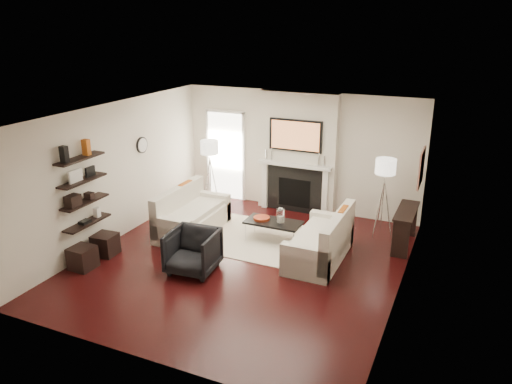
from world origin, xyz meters
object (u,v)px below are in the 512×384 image
at_px(loveseat_right_base, 319,248).
at_px(armchair, 193,249).
at_px(coffee_table, 273,222).
at_px(ottoman_near, 105,244).
at_px(loveseat_left_base, 193,222).
at_px(lamp_right_shade, 386,166).
at_px(lamp_left_shade, 209,147).

bearing_deg(loveseat_right_base, armchair, -144.39).
distance_m(coffee_table, ottoman_near, 3.21).
xyz_separation_m(loveseat_left_base, coffee_table, (1.68, 0.26, 0.19)).
bearing_deg(coffee_table, lamp_right_shade, 32.30).
bearing_deg(ottoman_near, lamp_left_shade, 78.14).
bearing_deg(lamp_left_shade, lamp_right_shade, 0.79).
bearing_deg(lamp_left_shade, ottoman_near, -101.86).
relative_size(loveseat_right_base, lamp_left_shade, 4.50).
relative_size(loveseat_left_base, lamp_left_shade, 4.50).
distance_m(loveseat_right_base, lamp_right_shade, 2.16).
bearing_deg(loveseat_left_base, ottoman_near, -121.62).
distance_m(armchair, lamp_left_shade, 3.27).
xyz_separation_m(loveseat_right_base, lamp_left_shade, (-3.08, 1.52, 1.24)).
height_order(loveseat_right_base, coffee_table, same).
bearing_deg(coffee_table, lamp_left_shade, 150.72).
height_order(lamp_right_shade, ottoman_near, lamp_right_shade).
bearing_deg(loveseat_left_base, loveseat_right_base, -2.70).
height_order(loveseat_right_base, lamp_right_shade, lamp_right_shade).
bearing_deg(armchair, loveseat_left_base, 116.11).
bearing_deg(lamp_right_shade, ottoman_near, -146.38).
bearing_deg(armchair, ottoman_near, 178.25).
height_order(loveseat_left_base, lamp_right_shade, lamp_right_shade).
bearing_deg(lamp_right_shade, lamp_left_shade, -179.21).
distance_m(loveseat_right_base, lamp_left_shade, 3.65).
xyz_separation_m(loveseat_left_base, lamp_left_shade, (-0.34, 1.39, 1.24)).
height_order(coffee_table, armchair, armchair).
height_order(lamp_left_shade, ottoman_near, lamp_left_shade).
distance_m(loveseat_left_base, coffee_table, 1.71).
distance_m(loveseat_right_base, armchair, 2.30).
relative_size(armchair, lamp_left_shade, 2.07).
xyz_separation_m(armchair, lamp_left_shade, (-1.22, 2.85, 1.04)).
height_order(lamp_left_shade, lamp_right_shade, same).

